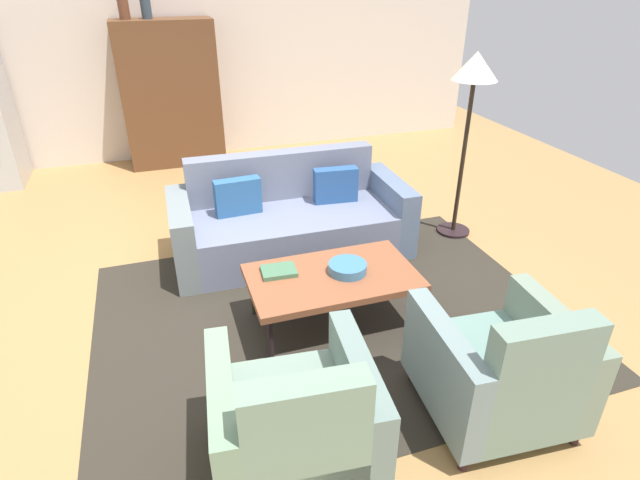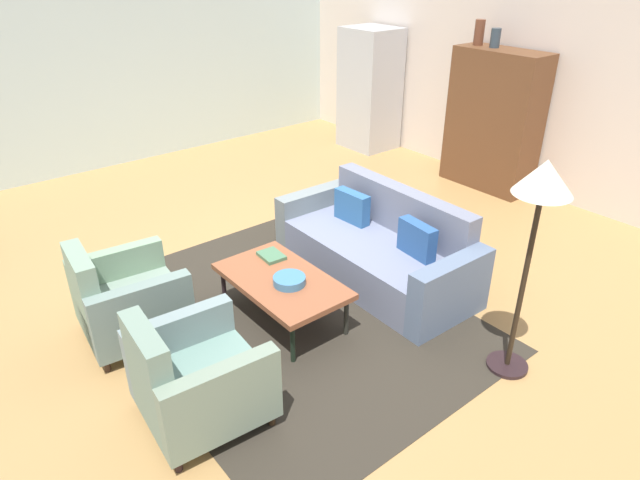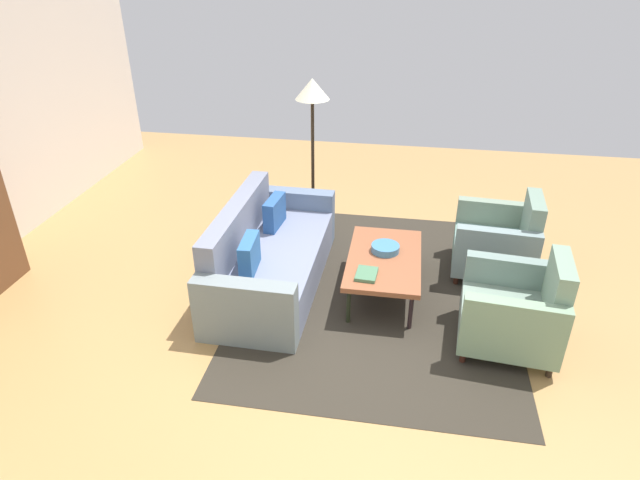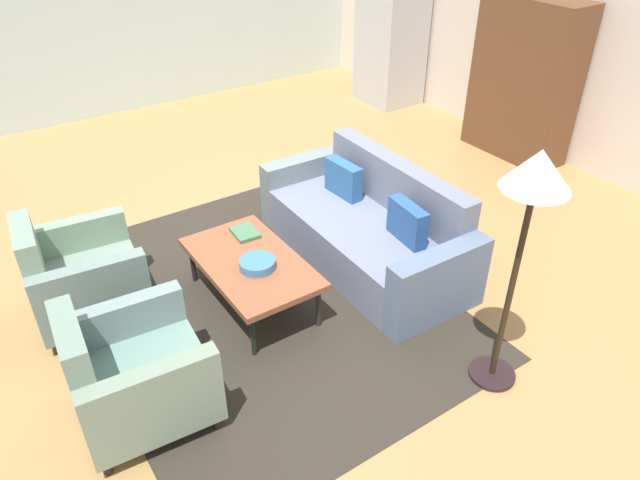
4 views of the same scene
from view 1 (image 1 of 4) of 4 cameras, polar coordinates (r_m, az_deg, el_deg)
name	(u,v)px [view 1 (image 1 of 4)]	position (r m, az deg, el deg)	size (l,w,h in m)	color
ground_plane	(241,293)	(4.21, -8.88, -5.91)	(10.19, 10.19, 0.00)	#A87F49
wall_back	(180,49)	(7.30, -15.45, 19.97)	(8.49, 0.12, 2.80)	beige
area_rug	(330,317)	(3.89, 1.09, -8.62)	(3.40, 2.60, 0.01)	#302B22
couch	(289,221)	(4.68, -3.47, 2.19)	(2.12, 0.94, 0.86)	slate
coffee_table	(332,279)	(3.64, 1.40, -4.38)	(1.20, 0.70, 0.41)	black
armchair_left	(296,427)	(2.67, -2.76, -20.22)	(0.87, 0.87, 0.88)	#3A1A12
armchair_right	(502,373)	(3.10, 19.78, -13.87)	(0.86, 0.86, 0.88)	#351A11
fruit_bowl	(348,268)	(3.64, 3.11, -3.13)	(0.28, 0.28, 0.07)	teal
book_stack	(279,271)	(3.64, -4.65, -3.49)	(0.26, 0.20, 0.03)	#457250
cabinet	(171,95)	(7.04, -16.39, 15.40)	(1.20, 0.51, 1.80)	brown
vase_tall	(123,5)	(6.89, -21.26, 23.40)	(0.13, 0.13, 0.31)	brown
vase_round	(146,8)	(6.89, -18.97, 23.41)	(0.12, 0.12, 0.23)	#32404B
floor_lamp	(473,84)	(4.80, 16.85, 16.38)	(0.40, 0.40, 1.72)	black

